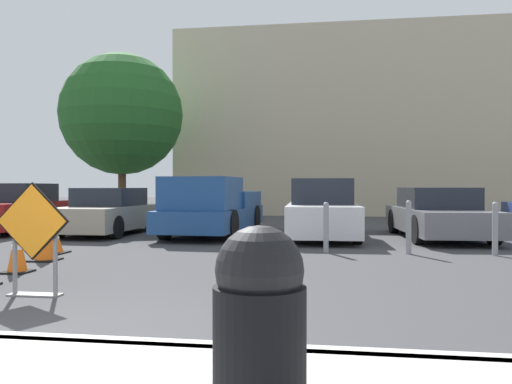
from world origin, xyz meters
TOP-DOWN VIEW (x-y plane):
  - ground_plane at (0.00, 10.00)m, footprint 96.00×96.00m
  - curb_lip at (0.00, 0.00)m, footprint 27.51×0.20m
  - road_closed_sign at (-1.37, 1.96)m, footprint 0.96×0.20m
  - traffic_cone_second at (-2.61, 3.50)m, footprint 0.40×0.40m
  - traffic_cone_third at (-2.90, 4.75)m, footprint 0.49×0.49m
  - traffic_cone_fourth at (-3.28, 5.72)m, footprint 0.50×0.50m
  - parked_car_nearest at (-7.02, 10.16)m, footprint 1.96×4.30m
  - parked_car_second at (-3.97, 9.82)m, footprint 1.88×4.04m
  - pickup_truck at (-0.95, 9.73)m, footprint 2.18×5.11m
  - parked_car_third at (2.11, 9.67)m, footprint 1.94×4.65m
  - parked_car_fourth at (5.15, 9.92)m, footprint 2.18×4.80m
  - trash_bin at (1.90, -1.11)m, footprint 0.51×0.51m
  - bollard_nearest at (2.23, 6.64)m, footprint 0.12×0.12m
  - bollard_second at (3.89, 6.64)m, footprint 0.12×0.12m
  - bollard_third at (5.54, 6.64)m, footprint 0.12×0.12m
  - building_facade_backdrop at (3.74, 21.89)m, footprint 17.71×5.00m
  - street_tree_behind_lot at (-6.16, 15.86)m, footprint 4.99×4.99m

SIDE VIEW (x-z plane):
  - ground_plane at x=0.00m, z-range 0.00..0.00m
  - curb_lip at x=0.00m, z-range 0.00..0.14m
  - traffic_cone_fourth at x=-3.28m, z-range -0.01..0.60m
  - traffic_cone_second at x=-2.61m, z-range -0.01..0.79m
  - traffic_cone_third at x=-2.90m, z-range -0.01..0.82m
  - bollard_nearest at x=2.23m, z-range 0.03..1.07m
  - bollard_third at x=5.54m, z-range 0.03..1.09m
  - bollard_second at x=3.89m, z-range 0.03..1.12m
  - parked_car_second at x=-3.97m, z-range -0.05..1.28m
  - parked_car_fourth at x=5.15m, z-range -0.04..1.30m
  - trash_bin at x=1.90m, z-range 0.14..1.16m
  - parked_car_nearest at x=-7.02m, z-range -0.06..1.40m
  - parked_car_third at x=2.11m, z-range -0.08..1.50m
  - pickup_truck at x=-0.95m, z-range -0.08..1.54m
  - road_closed_sign at x=-1.37m, z-range 0.08..1.50m
  - street_tree_behind_lot at x=-6.16m, z-range 0.92..7.78m
  - building_facade_backdrop at x=3.74m, z-range 0.00..8.93m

